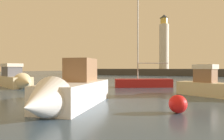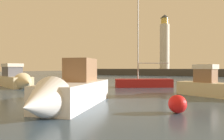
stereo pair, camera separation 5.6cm
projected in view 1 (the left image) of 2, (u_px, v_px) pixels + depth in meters
name	position (u px, v px, depth m)	size (l,w,h in m)	color
ground_plane	(146.00, 82.00, 29.80)	(220.00, 220.00, 0.00)	#384C60
breakwater	(172.00, 72.00, 55.71)	(70.88, 4.26, 1.87)	#423F3D
lighthouse	(164.00, 43.00, 56.55)	(2.65, 2.65, 15.40)	silver
motorboat_0	(16.00, 79.00, 21.18)	(7.45, 4.59, 2.86)	beige
motorboat_3	(218.00, 87.00, 13.84)	(5.63, 3.89, 2.45)	beige
motorboat_4	(70.00, 92.00, 10.01)	(3.42, 7.61, 2.86)	white
sailboat_moored	(143.00, 82.00, 21.30)	(6.00, 4.11, 10.32)	#B21E1E
mooring_buoy	(178.00, 104.00, 8.92)	(0.82, 0.82, 0.82)	red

